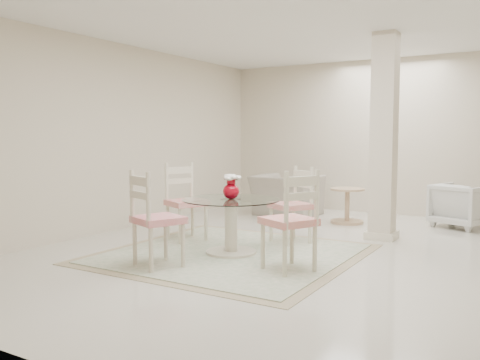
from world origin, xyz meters
The scene contains 13 objects.
ground centered at (0.00, 0.00, 0.00)m, with size 7.00×7.00×0.00m, color beige.
room_shell centered at (0.00, 0.00, 1.86)m, with size 6.02×7.02×2.71m.
column centered at (0.50, 1.30, 1.35)m, with size 0.30×0.30×2.70m, color beige.
area_rug centered at (-0.75, -0.50, 0.01)m, with size 2.77×2.77×0.02m.
dining_table centered at (-0.75, -0.50, 0.33)m, with size 1.12×1.12×0.64m.
red_vase centered at (-0.75, -0.50, 0.79)m, with size 0.22×0.21×0.29m.
dining_chair_east centered at (0.20, -0.87, 0.60)m, with size 0.62×0.62×1.14m.
dining_chair_north centered at (-0.38, 0.45, 0.57)m, with size 0.59×0.59×1.08m.
dining_chair_west centered at (-1.71, -0.13, 0.59)m, with size 0.60×0.60×1.12m.
dining_chair_south centered at (-1.11, -1.45, 0.59)m, with size 0.58×0.58×1.12m.
recliner_taupe centered at (-1.47, 2.48, 0.34)m, with size 1.06×0.93×0.69m, color #9D9382.
armchair_white centered at (1.28, 2.75, 0.33)m, with size 0.70×0.73×0.66m, color silver.
side_table centered at (-0.30, 2.23, 0.25)m, with size 0.53×0.53×0.55m.
Camera 1 is at (2.31, -5.41, 1.37)m, focal length 38.00 mm.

